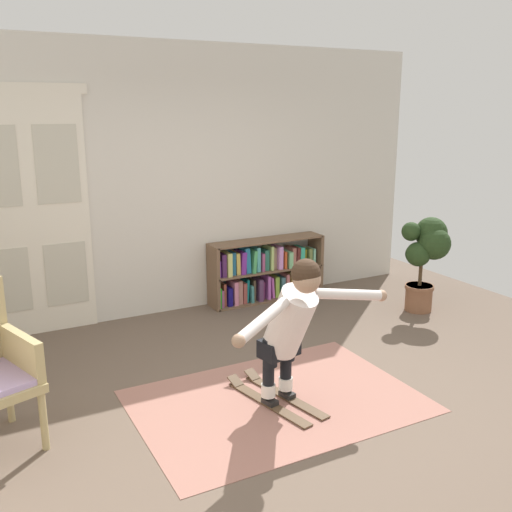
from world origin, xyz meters
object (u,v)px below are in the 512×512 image
person_skier (292,320)px  skis_pair (274,397)px  potted_plant (426,252)px  bookshelf (264,272)px

person_skier → skis_pair: bearing=101.8°
potted_plant → skis_pair: size_ratio=1.11×
skis_pair → person_skier: bearing=-78.2°
potted_plant → skis_pair: 2.78m
potted_plant → skis_pair: (-2.50, -1.02, -0.65)m
potted_plant → person_skier: bearing=-153.9°
bookshelf → person_skier: 2.62m
potted_plant → person_skier: size_ratio=0.72×
bookshelf → skis_pair: 2.47m
bookshelf → skis_pair: bookshelf is taller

